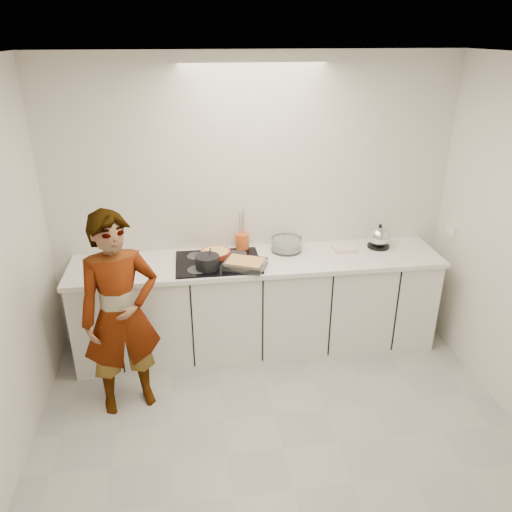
{
  "coord_description": "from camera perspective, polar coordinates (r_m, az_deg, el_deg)",
  "views": [
    {
      "loc": [
        -0.56,
        -2.63,
        2.73
      ],
      "look_at": [
        -0.05,
        1.05,
        1.05
      ],
      "focal_mm": 35.0,
      "sensor_mm": 36.0,
      "label": 1
    }
  ],
  "objects": [
    {
      "name": "tea_towel",
      "position": [
        4.59,
        10.06,
        0.82
      ],
      "size": [
        0.2,
        0.15,
        0.03
      ],
      "primitive_type": "cube",
      "rotation": [
        0.0,
        0.0,
        -0.02
      ],
      "color": "white",
      "rests_on": "countertop"
    },
    {
      "name": "kettle",
      "position": [
        4.7,
        13.9,
        2.06
      ],
      "size": [
        0.23,
        0.23,
        0.23
      ],
      "color": "black",
      "rests_on": "countertop"
    },
    {
      "name": "tart_dish",
      "position": [
        4.4,
        -4.64,
        0.35
      ],
      "size": [
        0.35,
        0.35,
        0.04
      ],
      "color": "#A12D1C",
      "rests_on": "hob"
    },
    {
      "name": "base_cabinets",
      "position": [
        4.57,
        0.22,
        -5.83
      ],
      "size": [
        3.2,
        0.58,
        0.87
      ],
      "primitive_type": "cube",
      "color": "silver",
      "rests_on": "floor"
    },
    {
      "name": "cook",
      "position": [
        3.85,
        -15.21,
        -6.53
      ],
      "size": [
        0.68,
        0.54,
        1.62
      ],
      "primitive_type": "imported",
      "rotation": [
        0.0,
        0.0,
        0.29
      ],
      "color": "silver",
      "rests_on": "floor"
    },
    {
      "name": "baking_dish",
      "position": [
        4.16,
        -1.24,
        -0.87
      ],
      "size": [
        0.4,
        0.36,
        0.06
      ],
      "color": "silver",
      "rests_on": "hob"
    },
    {
      "name": "hob",
      "position": [
        4.3,
        -4.35,
        -0.7
      ],
      "size": [
        0.72,
        0.54,
        0.01
      ],
      "primitive_type": "cube",
      "color": "black",
      "rests_on": "countertop"
    },
    {
      "name": "saucepan",
      "position": [
        4.16,
        -5.56,
        -0.68
      ],
      "size": [
        0.21,
        0.21,
        0.19
      ],
      "color": "black",
      "rests_on": "hob"
    },
    {
      "name": "utensil_crock",
      "position": [
        4.52,
        -1.58,
        1.66
      ],
      "size": [
        0.16,
        0.16,
        0.15
      ],
      "primitive_type": "cylinder",
      "rotation": [
        0.0,
        0.0,
        0.4
      ],
      "color": "#D95922",
      "rests_on": "countertop"
    },
    {
      "name": "ceiling",
      "position": [
        2.69,
        4.45,
        21.5
      ],
      "size": [
        3.6,
        3.2,
        0.0
      ],
      "primitive_type": "cube",
      "color": "white",
      "rests_on": "wall_back"
    },
    {
      "name": "mixing_bowl",
      "position": [
        4.51,
        3.5,
        1.29
      ],
      "size": [
        0.3,
        0.3,
        0.13
      ],
      "color": "silver",
      "rests_on": "countertop"
    },
    {
      "name": "floor",
      "position": [
        3.83,
        3.12,
        -21.15
      ],
      "size": [
        3.6,
        3.2,
        0.0
      ],
      "primitive_type": "cube",
      "color": "#A8A8A1",
      "rests_on": "ground"
    },
    {
      "name": "wall_back",
      "position": [
        4.5,
        -0.34,
        5.8
      ],
      "size": [
        3.6,
        0.0,
        2.6
      ],
      "primitive_type": "cube",
      "color": "silver",
      "rests_on": "ground"
    },
    {
      "name": "countertop",
      "position": [
        4.36,
        0.23,
        -0.65
      ],
      "size": [
        3.24,
        0.64,
        0.04
      ],
      "primitive_type": "cube",
      "color": "white",
      "rests_on": "base_cabinets"
    }
  ]
}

